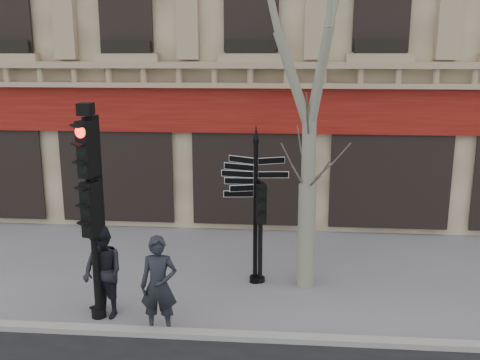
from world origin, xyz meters
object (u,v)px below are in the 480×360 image
object	(u,v)px
traffic_signal_secondary	(260,214)
pedestrian_b	(103,272)
fingerpost	(256,179)
pedestrian_a	(159,286)
traffic_signal_main	(91,186)

from	to	relation	value
traffic_signal_secondary	pedestrian_b	world-z (taller)	traffic_signal_secondary
fingerpost	pedestrian_b	size ratio (longest dim) A/B	1.97
traffic_signal_secondary	pedestrian_a	world-z (taller)	traffic_signal_secondary
traffic_signal_main	traffic_signal_secondary	bearing A→B (deg)	47.97
pedestrian_b	traffic_signal_secondary	bearing A→B (deg)	68.10
traffic_signal_secondary	pedestrian_a	distance (m)	3.12
pedestrian_a	traffic_signal_main	bearing A→B (deg)	157.70
fingerpost	traffic_signal_secondary	xyz separation A→B (m)	(0.11, 0.03, -0.82)
traffic_signal_secondary	pedestrian_b	distance (m)	3.65
traffic_signal_main	pedestrian_a	size ratio (longest dim) A/B	2.25
traffic_signal_main	traffic_signal_secondary	distance (m)	3.85
fingerpost	pedestrian_a	distance (m)	3.32
fingerpost	traffic_signal_secondary	size ratio (longest dim) A/B	1.56
traffic_signal_secondary	pedestrian_a	bearing A→B (deg)	-144.64
pedestrian_a	traffic_signal_secondary	bearing A→B (deg)	52.23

